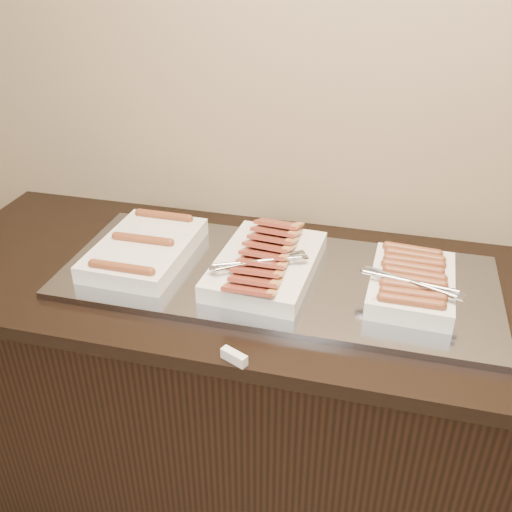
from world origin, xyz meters
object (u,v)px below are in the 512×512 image
at_px(dish_left, 145,248).
at_px(dish_center, 266,263).
at_px(warming_tray, 277,277).
at_px(counter, 271,397).
at_px(dish_right, 412,282).

xyz_separation_m(dish_left, dish_center, (0.36, -0.00, 0.01)).
bearing_deg(warming_tray, dish_left, 180.00).
bearing_deg(dish_center, dish_left, -177.06).
xyz_separation_m(warming_tray, dish_center, (-0.03, -0.00, 0.04)).
bearing_deg(warming_tray, counter, 180.00).
bearing_deg(counter, dish_left, 180.00).
bearing_deg(dish_left, dish_center, 1.00).
relative_size(dish_center, dish_right, 1.27).
xyz_separation_m(warming_tray, dish_left, (-0.39, 0.00, 0.04)).
distance_m(warming_tray, dish_left, 0.40).
relative_size(counter, dish_center, 4.96).
bearing_deg(warming_tray, dish_center, -173.89).
height_order(dish_center, dish_right, dish_center).
relative_size(counter, dish_right, 6.30).
height_order(counter, dish_right, dish_right).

